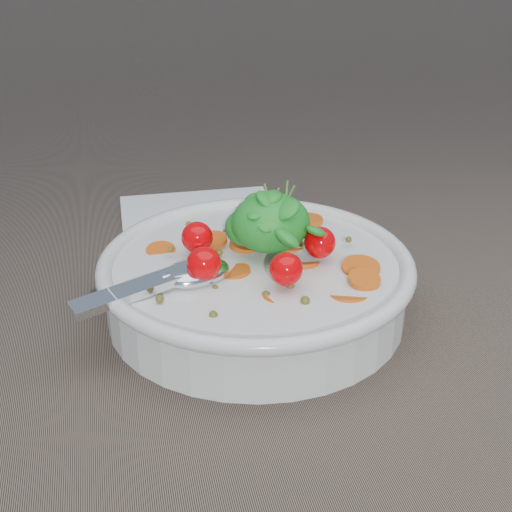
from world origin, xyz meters
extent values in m
plane|color=brown|center=(0.00, 0.00, 0.00)|extent=(6.00, 6.00, 0.00)
cylinder|color=silver|center=(0.01, -0.01, 0.02)|extent=(0.23, 0.23, 0.04)
torus|color=silver|center=(0.01, -0.01, 0.04)|extent=(0.24, 0.24, 0.01)
cylinder|color=silver|center=(0.01, -0.01, 0.00)|extent=(0.11, 0.11, 0.01)
cylinder|color=brown|center=(0.01, -0.01, 0.02)|extent=(0.21, 0.21, 0.03)
cylinder|color=#DA5B12|center=(-0.02, 0.03, 0.05)|extent=(0.03, 0.03, 0.01)
cylinder|color=#DA5B12|center=(0.04, 0.01, 0.04)|extent=(0.03, 0.03, 0.01)
cylinder|color=#DA5B12|center=(-0.01, -0.02, 0.04)|extent=(0.03, 0.03, 0.01)
cylinder|color=#DA5B12|center=(-0.04, -0.03, 0.04)|extent=(0.04, 0.04, 0.01)
cylinder|color=#DA5B12|center=(0.08, -0.04, 0.05)|extent=(0.03, 0.03, 0.01)
cylinder|color=#DA5B12|center=(-0.06, 0.03, 0.04)|extent=(0.03, 0.03, 0.01)
cylinder|color=#DA5B12|center=(0.02, 0.05, 0.05)|extent=(0.03, 0.03, 0.01)
cylinder|color=#DA5B12|center=(0.03, 0.01, 0.04)|extent=(0.03, 0.03, 0.01)
cylinder|color=#DA5B12|center=(0.05, 0.06, 0.04)|extent=(0.03, 0.03, 0.01)
cylinder|color=#DA5B12|center=(0.04, -0.02, 0.04)|extent=(0.04, 0.04, 0.01)
cylinder|color=#DA5B12|center=(0.03, 0.03, 0.04)|extent=(0.02, 0.02, 0.01)
cylinder|color=#DA5B12|center=(0.07, -0.06, 0.05)|extent=(0.02, 0.02, 0.01)
cylinder|color=#DA5B12|center=(0.01, -0.06, 0.04)|extent=(0.03, 0.03, 0.01)
cylinder|color=#DA5B12|center=(0.03, 0.03, 0.04)|extent=(0.03, 0.03, 0.01)
cylinder|color=#DA5B12|center=(0.01, 0.06, 0.05)|extent=(0.03, 0.03, 0.01)
cylinder|color=#DA5B12|center=(0.00, 0.02, 0.04)|extent=(0.03, 0.03, 0.01)
cylinder|color=#DA5B12|center=(0.07, 0.05, 0.05)|extent=(0.03, 0.03, 0.00)
cylinder|color=#DA5B12|center=(0.06, -0.07, 0.04)|extent=(0.04, 0.04, 0.01)
sphere|color=#524F1B|center=(-0.04, -0.08, 0.04)|extent=(0.01, 0.01, 0.01)
sphere|color=#524F1B|center=(-0.05, -0.03, 0.05)|extent=(0.00, 0.00, 0.00)
sphere|color=#524F1B|center=(-0.02, 0.01, 0.05)|extent=(0.01, 0.01, 0.01)
sphere|color=#524F1B|center=(-0.05, -0.01, 0.04)|extent=(0.01, 0.01, 0.01)
sphere|color=#524F1B|center=(-0.06, 0.01, 0.05)|extent=(0.00, 0.00, 0.00)
sphere|color=#524F1B|center=(-0.07, -0.02, 0.05)|extent=(0.00, 0.00, 0.00)
sphere|color=#524F1B|center=(0.00, 0.04, 0.04)|extent=(0.01, 0.01, 0.01)
sphere|color=#524F1B|center=(0.08, 0.00, 0.05)|extent=(0.01, 0.01, 0.01)
sphere|color=#524F1B|center=(0.03, -0.07, 0.05)|extent=(0.01, 0.01, 0.01)
sphere|color=#524F1B|center=(-0.03, 0.04, 0.05)|extent=(0.01, 0.01, 0.01)
sphere|color=#524F1B|center=(0.00, -0.06, 0.04)|extent=(0.01, 0.01, 0.01)
sphere|color=#524F1B|center=(-0.01, 0.05, 0.04)|extent=(0.01, 0.01, 0.01)
sphere|color=#524F1B|center=(0.02, -0.05, 0.04)|extent=(0.01, 0.01, 0.01)
sphere|color=#524F1B|center=(-0.04, 0.07, 0.04)|extent=(0.01, 0.01, 0.01)
sphere|color=#524F1B|center=(0.03, 0.02, 0.05)|extent=(0.00, 0.00, 0.00)
sphere|color=#524F1B|center=(-0.03, -0.04, 0.04)|extent=(0.00, 0.00, 0.00)
sphere|color=#524F1B|center=(0.05, 0.01, 0.05)|extent=(0.00, 0.00, 0.00)
sphere|color=#524F1B|center=(-0.07, -0.05, 0.05)|extent=(0.01, 0.01, 0.01)
sphere|color=#D80004|center=(0.05, -0.02, 0.06)|extent=(0.02, 0.02, 0.02)
sphere|color=#D80004|center=(0.02, 0.05, 0.06)|extent=(0.02, 0.02, 0.02)
sphere|color=#D80004|center=(-0.04, 0.01, 0.06)|extent=(0.02, 0.02, 0.02)
sphere|color=#D80004|center=(-0.04, -0.03, 0.06)|extent=(0.02, 0.02, 0.02)
sphere|color=#D80004|center=(0.02, -0.05, 0.06)|extent=(0.02, 0.02, 0.02)
ellipsoid|color=green|center=(0.02, 0.00, 0.07)|extent=(0.06, 0.05, 0.04)
ellipsoid|color=green|center=(0.00, 0.01, 0.06)|extent=(0.04, 0.04, 0.03)
ellipsoid|color=green|center=(0.03, -0.01, 0.07)|extent=(0.02, 0.02, 0.02)
ellipsoid|color=green|center=(0.01, 0.00, 0.08)|extent=(0.02, 0.02, 0.01)
ellipsoid|color=green|center=(0.02, 0.00, 0.07)|extent=(0.02, 0.02, 0.02)
ellipsoid|color=green|center=(0.02, 0.00, 0.09)|extent=(0.02, 0.03, 0.01)
ellipsoid|color=green|center=(0.02, -0.01, 0.07)|extent=(0.03, 0.03, 0.02)
ellipsoid|color=green|center=(0.00, -0.01, 0.09)|extent=(0.02, 0.02, 0.01)
ellipsoid|color=green|center=(0.02, 0.01, 0.09)|extent=(0.02, 0.02, 0.02)
ellipsoid|color=green|center=(0.00, 0.00, 0.08)|extent=(0.02, 0.02, 0.01)
ellipsoid|color=green|center=(0.01, 0.02, 0.07)|extent=(0.02, 0.02, 0.02)
ellipsoid|color=green|center=(0.03, -0.01, 0.08)|extent=(0.03, 0.03, 0.01)
ellipsoid|color=green|center=(0.01, -0.02, 0.08)|extent=(0.02, 0.02, 0.01)
ellipsoid|color=green|center=(0.03, -0.01, 0.09)|extent=(0.03, 0.03, 0.02)
ellipsoid|color=green|center=(0.02, 0.00, 0.08)|extent=(0.02, 0.02, 0.02)
ellipsoid|color=green|center=(0.02, 0.00, 0.09)|extent=(0.02, 0.02, 0.02)
ellipsoid|color=green|center=(0.04, 0.00, 0.08)|extent=(0.02, 0.03, 0.01)
ellipsoid|color=green|center=(0.02, 0.01, 0.09)|extent=(0.03, 0.03, 0.01)
ellipsoid|color=green|center=(0.02, -0.03, 0.07)|extent=(0.03, 0.03, 0.02)
ellipsoid|color=green|center=(0.05, -0.03, 0.07)|extent=(0.02, 0.02, 0.01)
ellipsoid|color=green|center=(0.01, 0.00, 0.09)|extent=(0.02, 0.03, 0.02)
ellipsoid|color=green|center=(0.01, 0.02, 0.08)|extent=(0.02, 0.02, 0.01)
ellipsoid|color=green|center=(0.02, 0.00, 0.07)|extent=(0.02, 0.02, 0.02)
ellipsoid|color=green|center=(0.04, 0.01, 0.07)|extent=(0.02, 0.02, 0.02)
ellipsoid|color=green|center=(0.02, 0.01, 0.07)|extent=(0.03, 0.03, 0.01)
ellipsoid|color=green|center=(0.02, 0.00, 0.09)|extent=(0.03, 0.02, 0.02)
ellipsoid|color=green|center=(0.02, 0.00, 0.08)|extent=(0.03, 0.02, 0.03)
ellipsoid|color=green|center=(0.03, 0.01, 0.07)|extent=(0.02, 0.01, 0.01)
cylinder|color=#4C8C33|center=(0.02, 0.00, 0.08)|extent=(0.01, 0.00, 0.04)
cylinder|color=#4C8C33|center=(0.03, 0.00, 0.08)|extent=(0.01, 0.01, 0.04)
cylinder|color=#4C8C33|center=(0.02, 0.00, 0.08)|extent=(0.01, 0.01, 0.04)
cylinder|color=#4C8C33|center=(0.03, 0.00, 0.08)|extent=(0.01, 0.01, 0.04)
ellipsoid|color=silver|center=(-0.04, -0.03, 0.05)|extent=(0.06, 0.05, 0.02)
cube|color=silver|center=(-0.08, -0.04, 0.05)|extent=(0.10, 0.05, 0.01)
cylinder|color=silver|center=(-0.06, -0.03, 0.05)|extent=(0.02, 0.01, 0.01)
cube|color=white|center=(-0.01, 0.17, 0.00)|extent=(0.16, 0.14, 0.01)
camera|label=1|loc=(-0.10, -0.48, 0.29)|focal=50.00mm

